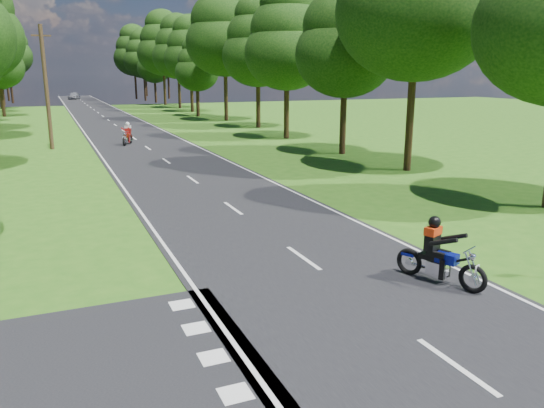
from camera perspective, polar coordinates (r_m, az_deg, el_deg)
name	(u,v)px	position (r m, az deg, el deg)	size (l,w,h in m)	color
ground	(340,284)	(13.02, 7.32, -8.58)	(160.00, 160.00, 0.00)	#2A5D15
main_road	(108,120)	(60.87, -17.18, 8.61)	(7.00, 140.00, 0.02)	black
road_markings	(109,121)	(59.00, -17.12, 8.48)	(7.40, 140.00, 0.01)	silver
treeline	(106,46)	(70.90, -17.38, 15.94)	(40.00, 115.35, 14.78)	black
telegraph_pole	(46,87)	(38.37, -23.12, 11.48)	(1.20, 0.26, 8.00)	#382616
rider_near_blue	(441,251)	(13.29, 17.73, -4.81)	(0.66, 1.97, 1.64)	navy
rider_far_red	(127,133)	(39.34, -15.31, 7.35)	(0.63, 1.90, 1.58)	#96220B
distant_car	(74,96)	(112.93, -20.53, 10.87)	(1.66, 4.13, 1.41)	#A8AAAF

